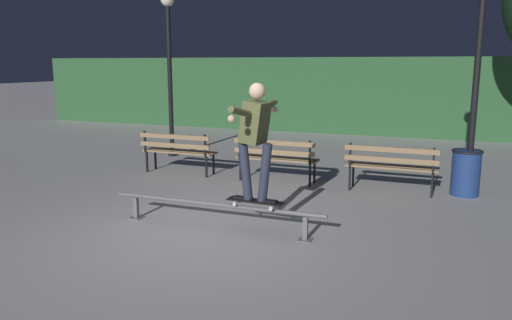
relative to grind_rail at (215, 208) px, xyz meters
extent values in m
plane|color=#ADAAA8|center=(0.00, -0.25, -0.30)|extent=(90.00, 90.00, 0.00)
cube|color=#2D5B33|center=(0.00, 10.56, 0.93)|extent=(24.00, 1.20, 2.46)
cylinder|color=slate|center=(0.00, 0.00, 0.05)|extent=(3.17, 0.06, 0.06)
cube|color=slate|center=(-1.30, 0.00, -0.14)|extent=(0.06, 0.06, 0.32)
cube|color=slate|center=(-1.30, 0.00, -0.29)|extent=(0.18, 0.18, 0.01)
cube|color=slate|center=(1.30, 0.00, -0.14)|extent=(0.06, 0.06, 0.32)
cube|color=slate|center=(1.30, 0.00, -0.29)|extent=(0.18, 0.18, 0.01)
cube|color=black|center=(0.60, 0.00, 0.16)|extent=(0.79, 0.25, 0.02)
cube|color=black|center=(0.60, 0.00, 0.17)|extent=(0.77, 0.24, 0.00)
cube|color=#9E9EA3|center=(0.86, -0.02, 0.14)|extent=(0.06, 0.17, 0.02)
cube|color=#9E9EA3|center=(0.33, 0.02, 0.14)|extent=(0.06, 0.17, 0.02)
cylinder|color=beige|center=(0.86, -0.10, 0.10)|extent=(0.05, 0.03, 0.05)
cylinder|color=beige|center=(0.87, 0.06, 0.10)|extent=(0.05, 0.03, 0.05)
cylinder|color=beige|center=(0.33, -0.06, 0.10)|extent=(0.05, 0.03, 0.05)
cylinder|color=beige|center=(0.34, 0.10, 0.10)|extent=(0.05, 0.03, 0.05)
cube|color=black|center=(0.78, -0.01, 0.18)|extent=(0.27, 0.12, 0.03)
cube|color=black|center=(0.42, 0.01, 0.18)|extent=(0.27, 0.12, 0.03)
cylinder|color=#282D42|center=(0.74, -0.01, 0.56)|extent=(0.21, 0.14, 0.79)
cylinder|color=#282D42|center=(0.46, 0.01, 0.56)|extent=(0.21, 0.14, 0.79)
cube|color=brown|center=(0.60, 0.00, 1.22)|extent=(0.35, 0.38, 0.57)
cylinder|color=brown|center=(0.57, -0.38, 1.38)|extent=(0.12, 0.61, 0.21)
cylinder|color=brown|center=(0.62, 0.38, 1.38)|extent=(0.12, 0.61, 0.21)
sphere|color=beige|center=(0.56, -0.66, 1.33)|extent=(0.09, 0.09, 0.09)
sphere|color=beige|center=(0.64, 0.66, 1.33)|extent=(0.09, 0.09, 0.09)
sphere|color=beige|center=(0.63, 0.00, 1.62)|extent=(0.21, 0.21, 0.21)
cube|color=black|center=(-1.55, 3.12, -0.08)|extent=(0.04, 0.04, 0.44)
cube|color=black|center=(-1.55, 2.80, -0.08)|extent=(0.04, 0.04, 0.44)
cube|color=black|center=(-1.55, 2.76, 0.36)|extent=(0.04, 0.04, 0.44)
cube|color=black|center=(-2.96, 3.13, -0.08)|extent=(0.04, 0.04, 0.44)
cube|color=black|center=(-2.96, 2.81, -0.08)|extent=(0.04, 0.04, 0.44)
cube|color=black|center=(-2.96, 2.77, 0.36)|extent=(0.04, 0.04, 0.44)
cube|color=#937551|center=(-2.25, 3.11, 0.16)|extent=(1.60, 0.10, 0.04)
cube|color=#937551|center=(-2.26, 2.97, 0.16)|extent=(1.60, 0.10, 0.04)
cube|color=#937551|center=(-2.26, 2.83, 0.16)|extent=(1.60, 0.10, 0.04)
cube|color=#937551|center=(-2.26, 2.76, 0.32)|extent=(1.60, 0.05, 0.09)
cube|color=#937551|center=(-2.26, 2.76, 0.50)|extent=(1.60, 0.05, 0.09)
cube|color=black|center=(0.60, 3.12, -0.08)|extent=(0.04, 0.04, 0.44)
cube|color=black|center=(0.60, 2.80, -0.08)|extent=(0.04, 0.04, 0.44)
cube|color=black|center=(0.59, 2.76, 0.36)|extent=(0.04, 0.04, 0.44)
cube|color=black|center=(-0.81, 3.13, -0.08)|extent=(0.04, 0.04, 0.44)
cube|color=black|center=(-0.81, 2.81, -0.08)|extent=(0.04, 0.04, 0.44)
cube|color=black|center=(-0.81, 2.77, 0.36)|extent=(0.04, 0.04, 0.44)
cube|color=#937551|center=(-0.11, 3.11, 0.16)|extent=(1.60, 0.10, 0.04)
cube|color=#937551|center=(-0.11, 2.97, 0.16)|extent=(1.60, 0.10, 0.04)
cube|color=#937551|center=(-0.11, 2.83, 0.16)|extent=(1.60, 0.10, 0.04)
cube|color=#937551|center=(-0.11, 2.76, 0.32)|extent=(1.60, 0.05, 0.09)
cube|color=#937551|center=(-0.11, 2.76, 0.50)|extent=(1.60, 0.05, 0.09)
cube|color=black|center=(2.75, 3.12, -0.08)|extent=(0.04, 0.04, 0.44)
cube|color=black|center=(2.74, 2.80, -0.08)|extent=(0.04, 0.04, 0.44)
cube|color=black|center=(2.74, 2.76, 0.36)|extent=(0.04, 0.04, 0.44)
cube|color=black|center=(1.34, 3.13, -0.08)|extent=(0.04, 0.04, 0.44)
cube|color=black|center=(1.34, 2.81, -0.08)|extent=(0.04, 0.04, 0.44)
cube|color=black|center=(1.34, 2.77, 0.36)|extent=(0.04, 0.04, 0.44)
cube|color=#937551|center=(2.04, 3.11, 0.16)|extent=(1.60, 0.10, 0.04)
cube|color=#937551|center=(2.04, 2.97, 0.16)|extent=(1.60, 0.10, 0.04)
cube|color=#937551|center=(2.04, 2.83, 0.16)|extent=(1.60, 0.10, 0.04)
cube|color=#937551|center=(2.04, 2.76, 0.32)|extent=(1.60, 0.05, 0.09)
cube|color=#937551|center=(2.04, 2.76, 0.50)|extent=(1.60, 0.05, 0.09)
cylinder|color=black|center=(3.32, 3.26, 1.50)|extent=(0.11, 0.11, 3.60)
cylinder|color=black|center=(3.32, 3.26, -0.24)|extent=(0.20, 0.20, 0.12)
cylinder|color=black|center=(-3.44, 4.64, 1.50)|extent=(0.11, 0.11, 3.60)
cylinder|color=black|center=(-3.44, 4.64, -0.24)|extent=(0.20, 0.20, 0.12)
cylinder|color=navy|center=(3.27, 3.21, 0.09)|extent=(0.48, 0.48, 0.78)
torus|color=black|center=(3.27, 3.21, 0.48)|extent=(0.52, 0.52, 0.04)
camera|label=1|loc=(2.95, -6.00, 1.96)|focal=35.06mm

